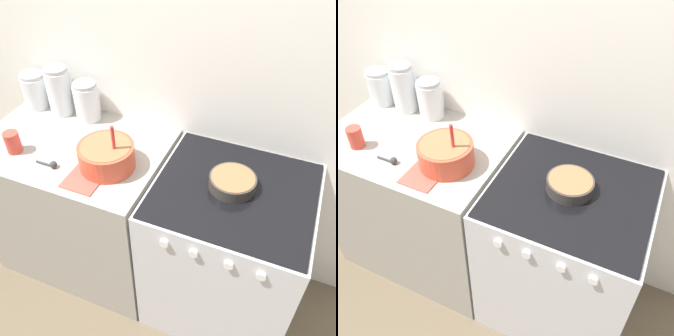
% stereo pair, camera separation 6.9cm
% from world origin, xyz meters
% --- Properties ---
extents(ground_plane, '(12.00, 12.00, 0.00)m').
position_xyz_m(ground_plane, '(0.00, 0.00, 0.00)').
color(ground_plane, brown).
extents(wall_back, '(4.95, 0.05, 2.40)m').
position_xyz_m(wall_back, '(0.00, 0.70, 1.20)').
color(wall_back, white).
rests_on(wall_back, ground_plane).
extents(countertop_cabinet, '(0.98, 0.67, 0.92)m').
position_xyz_m(countertop_cabinet, '(-0.49, 0.34, 0.46)').
color(countertop_cabinet, '#9E998E').
rests_on(countertop_cabinet, ground_plane).
extents(stove, '(0.74, 0.69, 0.92)m').
position_xyz_m(stove, '(0.39, 0.34, 0.46)').
color(stove, silver).
rests_on(stove, ground_plane).
extents(mixing_bowl, '(0.27, 0.27, 0.24)m').
position_xyz_m(mixing_bowl, '(-0.22, 0.26, 0.99)').
color(mixing_bowl, '#D84C33').
rests_on(mixing_bowl, countertop_cabinet).
extents(baking_pan, '(0.21, 0.21, 0.06)m').
position_xyz_m(baking_pan, '(0.37, 0.35, 0.95)').
color(baking_pan, '#38332D').
rests_on(baking_pan, stove).
extents(storage_jar_left, '(0.14, 0.14, 0.20)m').
position_xyz_m(storage_jar_left, '(-0.88, 0.58, 1.00)').
color(storage_jar_left, silver).
rests_on(storage_jar_left, countertop_cabinet).
extents(storage_jar_middle, '(0.14, 0.14, 0.27)m').
position_xyz_m(storage_jar_middle, '(-0.70, 0.58, 1.03)').
color(storage_jar_middle, silver).
rests_on(storage_jar_middle, countertop_cabinet).
extents(storage_jar_right, '(0.14, 0.14, 0.22)m').
position_xyz_m(storage_jar_right, '(-0.53, 0.58, 1.01)').
color(storage_jar_right, silver).
rests_on(storage_jar_right, countertop_cabinet).
extents(tin_can, '(0.08, 0.08, 0.11)m').
position_xyz_m(tin_can, '(-0.72, 0.18, 0.97)').
color(tin_can, '#CC3F33').
rests_on(tin_can, countertop_cabinet).
extents(recipe_page, '(0.17, 0.23, 0.01)m').
position_xyz_m(recipe_page, '(-0.28, 0.16, 0.92)').
color(recipe_page, '#CC4C3F').
rests_on(recipe_page, countertop_cabinet).
extents(measuring_spoon, '(0.12, 0.04, 0.04)m').
position_xyz_m(measuring_spoon, '(-0.47, 0.15, 0.93)').
color(measuring_spoon, '#333338').
rests_on(measuring_spoon, countertop_cabinet).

